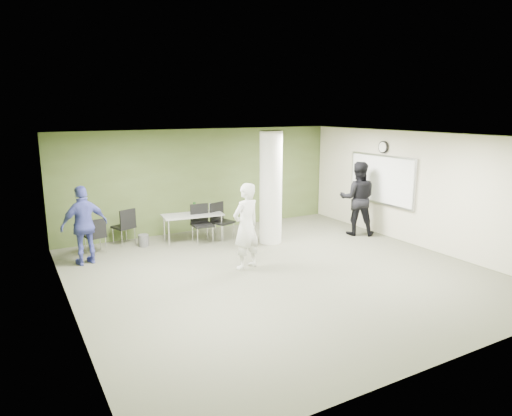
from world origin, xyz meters
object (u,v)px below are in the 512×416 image
chair_back_left (96,233)px  man_black (358,198)px  woman_white (246,226)px  folding_table (193,216)px  man_blue (84,225)px

chair_back_left → man_black: (6.44, -1.65, 0.50)m
man_black → woman_white: bearing=49.9°
man_black → folding_table: bearing=16.2°
folding_table → man_blue: 2.73m
chair_back_left → woman_white: (2.59, -2.56, 0.43)m
folding_table → man_blue: (-2.68, -0.48, 0.20)m
man_blue → folding_table: bearing=178.3°
folding_table → man_black: 4.37m
chair_back_left → man_blue: man_blue is taller
woman_white → man_blue: woman_white is taller
folding_table → man_black: bearing=-14.5°
folding_table → chair_back_left: 2.36m
folding_table → woman_white: (0.23, -2.44, 0.25)m
chair_back_left → folding_table: bearing=166.0°
woman_white → man_blue: (-2.91, 1.95, -0.05)m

